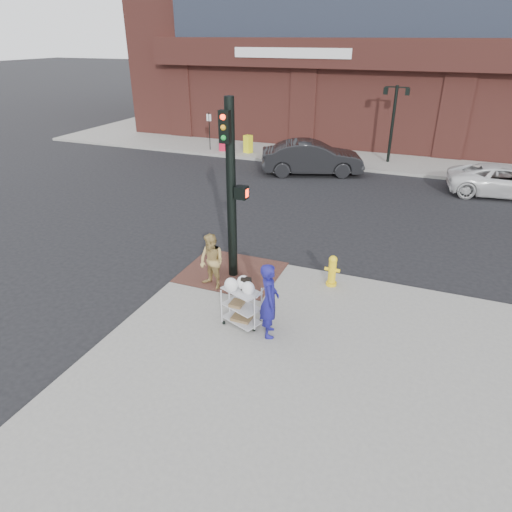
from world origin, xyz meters
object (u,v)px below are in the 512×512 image
at_px(minivan_white, 505,181).
at_px(utility_cart, 242,303).
at_px(woman_blue, 269,300).
at_px(sedan_dark, 312,158).
at_px(traffic_signal_pole, 231,187).
at_px(fire_hydrant, 332,270).
at_px(lamp_post, 393,116).
at_px(pedestrian_tan, 212,262).

xyz_separation_m(minivan_white, utility_cart, (-6.75, -13.81, 0.05)).
relative_size(woman_blue, minivan_white, 0.38).
xyz_separation_m(sedan_dark, utility_cart, (2.15, -13.99, -0.12)).
height_order(traffic_signal_pole, minivan_white, traffic_signal_pole).
bearing_deg(fire_hydrant, lamp_post, 91.26).
relative_size(lamp_post, fire_hydrant, 4.39).
distance_m(woman_blue, fire_hydrant, 2.99).
xyz_separation_m(sedan_dark, minivan_white, (8.91, -0.18, -0.17)).
bearing_deg(pedestrian_tan, traffic_signal_pole, 93.08).
bearing_deg(woman_blue, fire_hydrant, -38.41).
bearing_deg(traffic_signal_pole, fire_hydrant, 9.82).
distance_m(sedan_dark, fire_hydrant, 11.91).
relative_size(traffic_signal_pole, pedestrian_tan, 3.18).
relative_size(woman_blue, sedan_dark, 0.36).
xyz_separation_m(pedestrian_tan, minivan_white, (8.23, 12.46, -0.26)).
relative_size(sedan_dark, fire_hydrant, 5.62).
distance_m(traffic_signal_pole, utility_cart, 3.28).
xyz_separation_m(woman_blue, fire_hydrant, (0.82, 2.84, -0.45)).
bearing_deg(fire_hydrant, woman_blue, -106.10).
bearing_deg(sedan_dark, traffic_signal_pole, 163.87).
bearing_deg(utility_cart, woman_blue, -11.20).
distance_m(pedestrian_tan, sedan_dark, 12.66).
bearing_deg(utility_cart, minivan_white, 63.94).
height_order(sedan_dark, minivan_white, sedan_dark).
relative_size(lamp_post, utility_cart, 3.15).
relative_size(lamp_post, sedan_dark, 0.78).
bearing_deg(fire_hydrant, minivan_white, 65.05).
distance_m(lamp_post, utility_cart, 17.58).
bearing_deg(traffic_signal_pole, utility_cart, -61.02).
bearing_deg(lamp_post, traffic_signal_pole, -99.24).
distance_m(traffic_signal_pole, pedestrian_tan, 2.09).
relative_size(traffic_signal_pole, sedan_dark, 0.98).
xyz_separation_m(lamp_post, woman_blue, (-0.49, -17.58, -1.55)).
height_order(minivan_white, utility_cart, utility_cart).
bearing_deg(lamp_post, pedestrian_tan, -99.64).
bearing_deg(traffic_signal_pole, pedestrian_tan, -106.62).
bearing_deg(traffic_signal_pole, lamp_post, 80.76).
height_order(traffic_signal_pole, sedan_dark, traffic_signal_pole).
distance_m(woman_blue, sedan_dark, 14.44).
relative_size(woman_blue, fire_hydrant, 2.01).
bearing_deg(lamp_post, minivan_white, -33.37).
xyz_separation_m(lamp_post, fire_hydrant, (0.32, -14.74, -2.00)).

